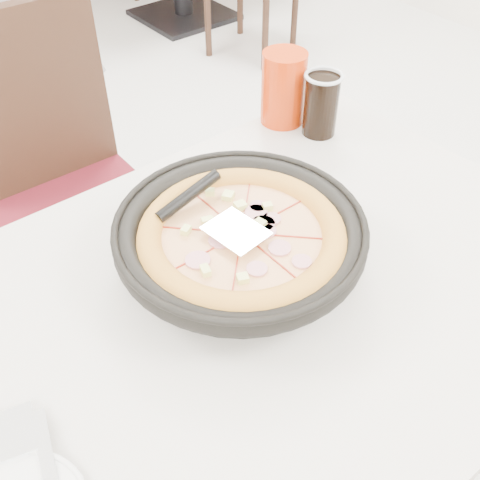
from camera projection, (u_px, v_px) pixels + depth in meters
main_table at (243, 417)px, 1.15m from camera, size 1.25×0.87×0.75m
chair_far at (79, 211)px, 1.47m from camera, size 0.43×0.43×0.95m
trivet at (264, 268)px, 0.91m from camera, size 0.14×0.14×0.04m
pizza_pan at (240, 244)px, 0.92m from camera, size 0.40×0.40×0.01m
pizza at (242, 243)px, 0.89m from camera, size 0.30×0.30×0.02m
pizza_server at (236, 231)px, 0.86m from camera, size 0.08×0.10×0.00m
fork at (49, 472)px, 0.66m from camera, size 0.06×0.17×0.00m
cola_glass at (321, 106)px, 1.20m from camera, size 0.08×0.08×0.13m
red_cup at (283, 88)px, 1.23m from camera, size 0.10×0.10×0.16m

